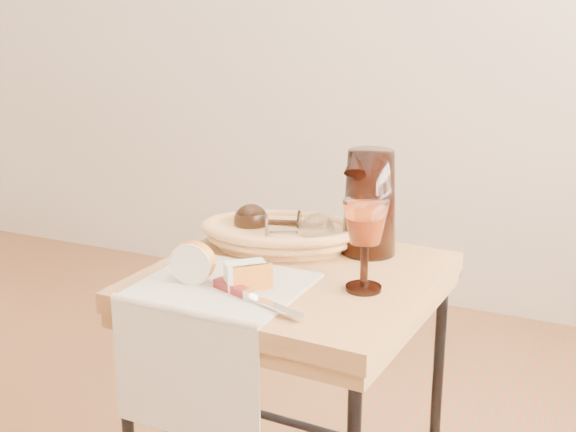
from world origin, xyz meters
The scene contains 10 objects.
side_table centered at (0.59, 0.24, 0.34)m, with size 0.54×0.54×0.68m, color brown, non-canonical shape.
tea_towel centered at (0.51, 0.11, 0.69)m, with size 0.30×0.27×0.01m, color white.
bread_basket centered at (0.51, 0.36, 0.71)m, with size 0.30×0.21×0.05m, color tan, non-canonical shape.
goblet_lying_a centered at (0.48, 0.37, 0.73)m, with size 0.13×0.08×0.08m, color #301E13, non-canonical shape.
goblet_lying_b centered at (0.55, 0.34, 0.73)m, with size 0.12×0.08×0.08m, color white, non-canonical shape.
pitcher centered at (0.69, 0.41, 0.79)m, with size 0.15×0.23×0.26m, color black, non-canonical shape.
wine_goblet centered at (0.75, 0.20, 0.77)m, with size 0.08×0.08×0.17m, color white, non-canonical shape.
apple_half centered at (0.45, 0.10, 0.73)m, with size 0.09×0.04×0.08m, color red.
apple_wedge centered at (0.56, 0.11, 0.71)m, with size 0.07×0.04×0.05m, color white.
table_knife centered at (0.60, 0.06, 0.70)m, with size 0.21×0.02×0.02m, color silver, non-canonical shape.
Camera 1 is at (1.19, -1.08, 1.23)m, focal length 48.88 mm.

